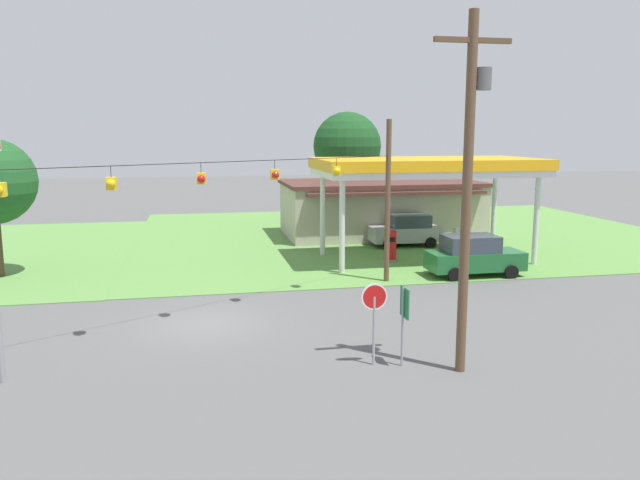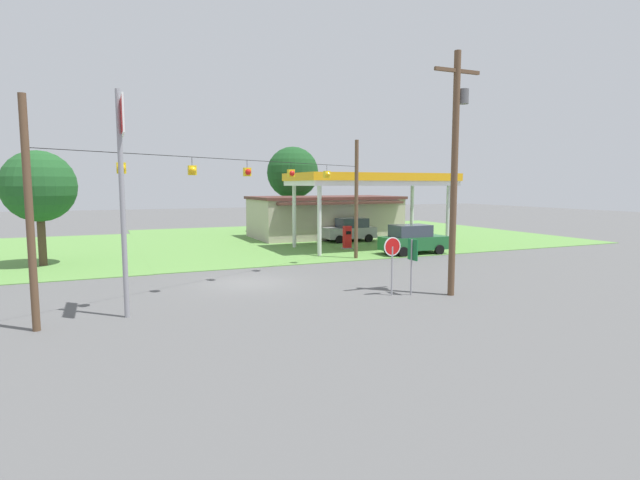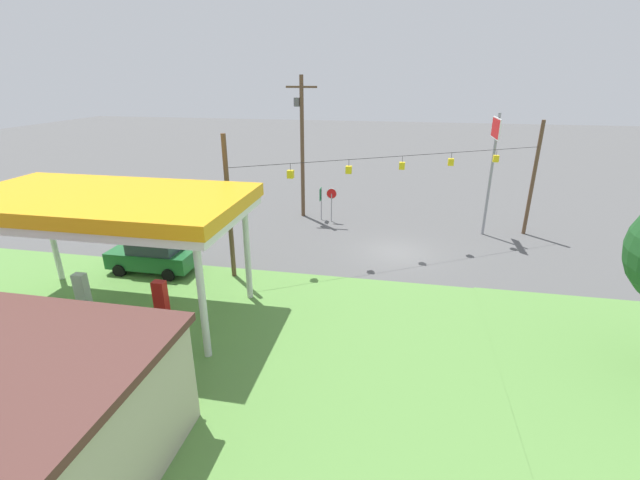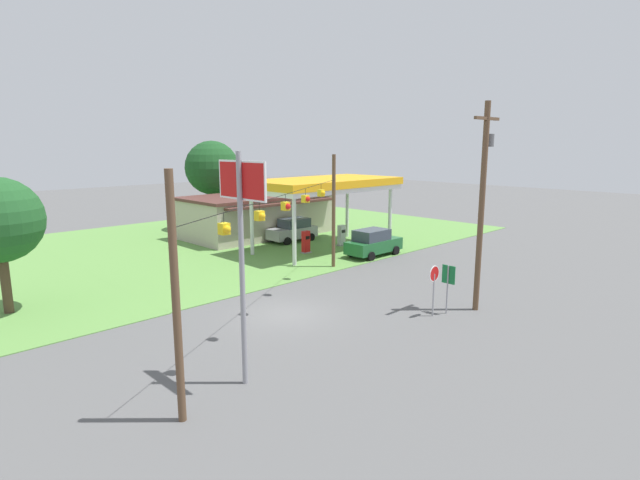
% 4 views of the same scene
% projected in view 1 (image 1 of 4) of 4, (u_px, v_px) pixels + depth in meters
% --- Properties ---
extents(ground_plane, '(160.00, 160.00, 0.00)m').
position_uv_depth(ground_plane, '(206.00, 324.00, 22.70)').
color(ground_plane, '#565656').
extents(grass_verge_station_corner, '(36.00, 28.00, 0.04)m').
position_uv_depth(grass_verge_station_corner, '(407.00, 234.00, 42.91)').
color(grass_verge_station_corner, '#5B8E42').
rests_on(grass_verge_station_corner, ground).
extents(gas_station_canopy, '(11.82, 6.12, 5.54)m').
position_uv_depth(gas_station_canopy, '(427.00, 168.00, 33.32)').
color(gas_station_canopy, silver).
rests_on(gas_station_canopy, ground).
extents(gas_station_store, '(13.07, 7.55, 3.68)m').
position_uv_depth(gas_station_store, '(381.00, 208.00, 42.21)').
color(gas_station_store, '#B2A893').
rests_on(gas_station_store, ground).
extents(fuel_pump_near, '(0.71, 0.56, 1.71)m').
position_uv_depth(fuel_pump_near, '(390.00, 247.00, 33.65)').
color(fuel_pump_near, gray).
rests_on(fuel_pump_near, ground).
extents(fuel_pump_far, '(0.71, 0.56, 1.71)m').
position_uv_depth(fuel_pump_far, '(458.00, 244.00, 34.42)').
color(fuel_pump_far, gray).
rests_on(fuel_pump_far, ground).
extents(car_at_pumps_front, '(4.61, 2.12, 2.01)m').
position_uv_depth(car_at_pumps_front, '(474.00, 256.00, 30.13)').
color(car_at_pumps_front, '#1E602D').
rests_on(car_at_pumps_front, ground).
extents(car_at_pumps_rear, '(4.28, 2.17, 1.97)m').
position_uv_depth(car_at_pumps_rear, '(406.00, 230.00, 38.12)').
color(car_at_pumps_rear, '#9E9EA3').
rests_on(car_at_pumps_rear, ground).
extents(stop_sign_roadside, '(0.80, 0.08, 2.50)m').
position_uv_depth(stop_sign_roadside, '(374.00, 306.00, 18.41)').
color(stop_sign_roadside, '#99999E').
rests_on(stop_sign_roadside, ground).
extents(route_sign, '(0.10, 0.70, 2.40)m').
position_uv_depth(route_sign, '(404.00, 310.00, 18.35)').
color(route_sign, gray).
rests_on(route_sign, ground).
extents(utility_pole_main, '(2.20, 0.44, 10.11)m').
position_uv_depth(utility_pole_main, '(469.00, 177.00, 17.30)').
color(utility_pole_main, brown).
rests_on(utility_pole_main, ground).
extents(signal_span_gantry, '(17.09, 10.24, 7.49)m').
position_uv_depth(signal_span_gantry, '(202.00, 210.00, 21.98)').
color(signal_span_gantry, brown).
rests_on(signal_span_gantry, ground).
extents(tree_behind_station, '(5.09, 5.09, 8.46)m').
position_uv_depth(tree_behind_station, '(347.00, 146.00, 46.77)').
color(tree_behind_station, '#4C3828').
rests_on(tree_behind_station, ground).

